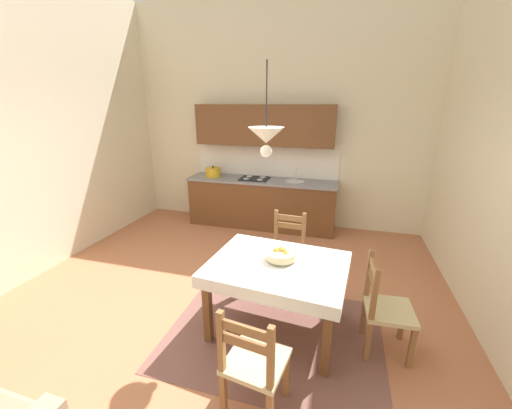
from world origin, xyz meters
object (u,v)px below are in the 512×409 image
dining_chair_kitchen_side (286,252)px  pendant_lamp (266,136)px  dining_table (277,275)px  kitchen_cabinetry (262,181)px  dining_chair_window_side (384,309)px  fruit_bowl (281,255)px  dining_chair_camera_side (254,364)px

dining_chair_kitchen_side → pendant_lamp: pendant_lamp is taller
dining_table → pendant_lamp: bearing=149.8°
kitchen_cabinetry → dining_chair_window_side: 3.34m
fruit_bowl → dining_table: bearing=-104.0°
kitchen_cabinetry → dining_table: 2.87m
kitchen_cabinetry → fruit_bowl: bearing=-71.4°
dining_chair_kitchen_side → dining_chair_camera_side: (0.09, -1.80, 0.00)m
dining_chair_camera_side → fruit_bowl: size_ratio=3.10×
fruit_bowl → pendant_lamp: size_ratio=0.37×
dining_chair_window_side → pendant_lamp: pendant_lamp is taller
dining_chair_window_side → dining_table: bearing=179.6°
dining_table → dining_chair_kitchen_side: (-0.06, 0.87, -0.18)m
dining_chair_kitchen_side → dining_table: bearing=-85.9°
dining_chair_kitchen_side → fruit_bowl: size_ratio=3.10×
pendant_lamp → dining_chair_window_side: bearing=-4.6°
dining_chair_kitchen_side → dining_chair_window_side: size_ratio=1.00×
pendant_lamp → dining_chair_kitchen_side: bearing=83.9°
dining_chair_window_side → fruit_bowl: bearing=175.6°
kitchen_cabinetry → dining_table: size_ratio=1.96×
pendant_lamp → fruit_bowl: bearing=-5.6°
dining_chair_camera_side → dining_table: bearing=91.9°
dining_chair_camera_side → dining_chair_kitchen_side: bearing=93.0°
pendant_lamp → dining_chair_camera_side: bearing=-80.1°
dining_table → dining_chair_kitchen_side: 0.89m
dining_chair_kitchen_side → pendant_lamp: (-0.08, -0.78, 1.50)m
kitchen_cabinetry → dining_chair_camera_side: 3.79m
fruit_bowl → pendant_lamp: pendant_lamp is taller
dining_chair_window_side → dining_chair_camera_side: 1.34m
dining_table → kitchen_cabinetry: bearing=107.8°
dining_table → dining_chair_camera_side: bearing=-88.1°
kitchen_cabinetry → dining_chair_window_side: (1.88, -2.73, -0.41)m
dining_chair_kitchen_side → dining_chair_window_side: (1.06, -0.88, 0.00)m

